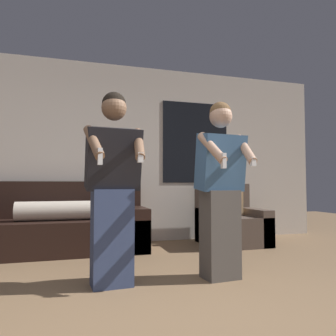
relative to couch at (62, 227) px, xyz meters
The scene contains 5 objects.
wall_back 1.34m from the couch, 33.04° to the left, with size 6.91×0.07×2.70m.
couch is the anchor object (origin of this frame).
armchair 2.37m from the couch, ahead, with size 0.85×0.86×0.88m.
person_left 1.78m from the couch, 74.67° to the right, with size 0.52×0.52×1.68m.
person_right 2.29m from the couch, 49.44° to the right, with size 0.49×0.51×1.66m.
Camera 1 is at (-0.60, -1.83, 0.88)m, focal length 35.00 mm.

